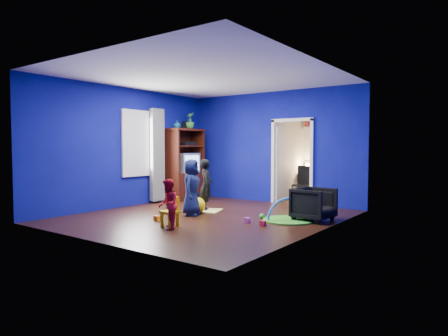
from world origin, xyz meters
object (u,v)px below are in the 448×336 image
Objects in this scene: study_desk at (316,185)px; play_mat at (288,220)px; toddler_red at (168,204)px; hopper_ball at (197,205)px; armchair at (314,204)px; vase at (177,124)px; kid_chair at (170,213)px; crt_tv at (186,163)px; child_navy at (191,187)px; tv_armoire at (185,164)px; folding_chair at (301,184)px; child_black at (206,185)px.

play_mat is at bearing -74.74° from study_desk.
toddler_red reaches higher than hopper_ball.
armchair is 0.72× the size of play_mat.
study_desk is (2.82, 2.75, -1.69)m from vase.
toddler_red reaches higher than kid_chair.
crt_tv is 0.70× the size of play_mat.
hopper_ball is (-0.05, 0.25, -0.42)m from child_navy.
crt_tv is (0.04, 0.00, 0.04)m from tv_armoire.
tv_armoire is 2.13× the size of folding_chair.
armchair is at bearing -8.31° from vase.
play_mat is at bearing 11.80° from hopper_ball.
child_navy is at bearing -45.21° from tv_armoire.
tv_armoire is (-2.50, 3.24, 0.53)m from toddler_red.
child_navy is at bearing -40.26° from vase.
child_navy is 1.71× the size of crt_tv.
kid_chair is (0.62, -1.83, -0.34)m from child_black.
toddler_red is 4.18m from vase.
child_black is at bearing 158.33° from toddler_red.
study_desk is (2.82, 2.45, -0.60)m from tv_armoire.
toddler_red is 1.02× the size of study_desk.
study_desk is at bearing 134.36° from toddler_red.
study_desk is (2.78, 2.45, -0.65)m from crt_tv.
kid_chair is 0.57× the size of study_desk.
toddler_red is 4.74m from folding_chair.
hopper_ball is (0.09, -0.43, -0.41)m from child_black.
study_desk is at bearing 94.89° from kid_chair.
toddler_red is 1.79× the size of kid_chair.
child_navy is 1.30× the size of folding_chair.
crt_tv is at bearing 82.41° from vase.
tv_armoire is (-1.73, 1.21, 0.39)m from child_black.
toddler_red is 2.45m from play_mat.
armchair is 2.51m from hopper_ball.
crt_tv is at bearing 162.15° from play_mat.
crt_tv reaches higher than child_black.
armchair is 4.34m from crt_tv.
tv_armoire is at bearing 137.54° from kid_chair.
crt_tv reaches higher than armchair.
child_navy is at bearing 147.68° from child_black.
armchair is at bearing 101.00° from toddler_red.
child_black is at bearing -106.56° from study_desk.
crt_tv is at bearing 19.67° from child_navy.
vase is 0.24× the size of folding_chair.
study_desk is (0.95, 4.34, -0.22)m from child_navy.
vase is at bearing 140.46° from kid_chair.
folding_chair is (1.09, 2.70, -0.13)m from child_black.
crt_tv is at bearing -138.59° from study_desk.
toddler_red is 4.12m from tv_armoire.
play_mat is (3.82, -0.92, -2.05)m from vase.
kid_chair is at bearing -52.74° from crt_tv.
armchair is at bearing -59.83° from folding_chair.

